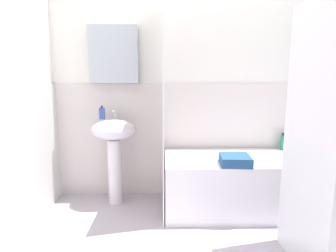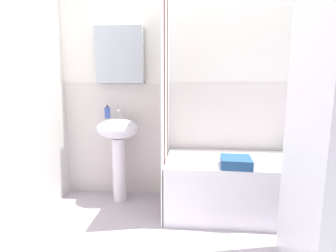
{
  "view_description": "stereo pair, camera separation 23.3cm",
  "coord_description": "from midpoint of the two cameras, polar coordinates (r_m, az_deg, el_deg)",
  "views": [
    {
      "loc": [
        -0.41,
        -1.59,
        1.24
      ],
      "look_at": [
        -0.38,
        0.7,
        0.85
      ],
      "focal_mm": 28.94,
      "sensor_mm": 36.0,
      "label": 1
    },
    {
      "loc": [
        -0.18,
        -1.58,
        1.24
      ],
      "look_at": [
        -0.38,
        0.7,
        0.85
      ],
      "focal_mm": 28.94,
      "sensor_mm": 36.0,
      "label": 2
    }
  ],
  "objects": [
    {
      "name": "bathtub",
      "position": [
        2.72,
        12.84,
        -11.7
      ],
      "size": [
        1.47,
        0.69,
        0.52
      ],
      "primitive_type": "cube",
      "color": "white",
      "rests_on": "ground_plane"
    },
    {
      "name": "shampoo_bottle",
      "position": [
        3.03,
        21.23,
        -3.17
      ],
      "size": [
        0.07,
        0.07,
        0.18
      ],
      "color": "#217D5E",
      "rests_on": "bathtub"
    },
    {
      "name": "soap_dispenser",
      "position": [
        2.78,
        -16.08,
        2.56
      ],
      "size": [
        0.06,
        0.06,
        0.14
      ],
      "color": "#364B97",
      "rests_on": "sink"
    },
    {
      "name": "wall_left_tiled",
      "position": [
        2.32,
        -34.36,
        4.98
      ],
      "size": [
        0.07,
        1.81,
        2.4
      ],
      "color": "white",
      "rests_on": "ground_plane"
    },
    {
      "name": "wall_back_tiled",
      "position": [
        2.86,
        4.01,
        7.63
      ],
      "size": [
        3.6,
        0.18,
        2.4
      ],
      "color": "white",
      "rests_on": "ground_plane"
    },
    {
      "name": "sink",
      "position": [
        2.76,
        -13.7,
        -3.45
      ],
      "size": [
        0.44,
        0.34,
        0.86
      ],
      "color": "white",
      "rests_on": "ground_plane"
    },
    {
      "name": "shower_curtain",
      "position": [
        2.48,
        -3.66,
        4.1
      ],
      "size": [
        0.01,
        0.69,
        2.0
      ],
      "color": "white",
      "rests_on": "ground_plane"
    },
    {
      "name": "faucet",
      "position": [
        2.79,
        -13.56,
        2.74
      ],
      "size": [
        0.03,
        0.12,
        0.12
      ],
      "color": "silver",
      "rests_on": "sink"
    },
    {
      "name": "body_wash_bottle",
      "position": [
        3.07,
        23.5,
        -2.7
      ],
      "size": [
        0.05,
        0.05,
        0.23
      ],
      "color": "#3159A2",
      "rests_on": "bathtub"
    },
    {
      "name": "towel_folded",
      "position": [
        2.4,
        11.27,
        -7.07
      ],
      "size": [
        0.27,
        0.27,
        0.08
      ],
      "primitive_type": "cube",
      "rotation": [
        0.0,
        0.0,
        -0.06
      ],
      "color": "navy",
      "rests_on": "bathtub"
    }
  ]
}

